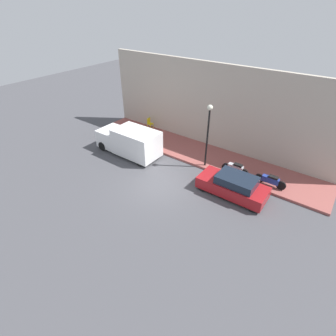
# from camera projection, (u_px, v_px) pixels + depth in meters

# --- Properties ---
(ground_plane) EXTENTS (60.00, 60.00, 0.00)m
(ground_plane) POSITION_uv_depth(u_px,v_px,m) (160.00, 184.00, 16.37)
(ground_plane) COLOR #47474C
(sidewalk) EXTENTS (3.17, 18.18, 0.16)m
(sidewalk) POSITION_uv_depth(u_px,v_px,m) (198.00, 153.00, 19.49)
(sidewalk) COLOR #934C47
(sidewalk) RESTS_ON ground_plane
(building_facade) EXTENTS (0.30, 18.18, 6.21)m
(building_facade) POSITION_uv_depth(u_px,v_px,m) (213.00, 107.00, 19.00)
(building_facade) COLOR #B2A899
(building_facade) RESTS_ON ground_plane
(parked_car) EXTENTS (1.70, 4.01, 1.33)m
(parked_car) POSITION_uv_depth(u_px,v_px,m) (233.00, 186.00, 15.22)
(parked_car) COLOR maroon
(parked_car) RESTS_ON ground_plane
(delivery_van) EXTENTS (1.99, 4.95, 2.03)m
(delivery_van) POSITION_uv_depth(u_px,v_px,m) (129.00, 141.00, 19.08)
(delivery_van) COLOR white
(delivery_van) RESTS_ON ground_plane
(scooter_silver) EXTENTS (0.30, 1.84, 0.87)m
(scooter_silver) POSITION_uv_depth(u_px,v_px,m) (235.00, 169.00, 16.72)
(scooter_silver) COLOR #B7B7BF
(scooter_silver) RESTS_ON sidewalk
(motorcycle_blue) EXTENTS (0.30, 1.89, 0.72)m
(motorcycle_blue) POSITION_uv_depth(u_px,v_px,m) (271.00, 180.00, 15.80)
(motorcycle_blue) COLOR navy
(motorcycle_blue) RESTS_ON sidewalk
(streetlamp) EXTENTS (0.35, 0.35, 4.28)m
(streetlamp) POSITION_uv_depth(u_px,v_px,m) (208.00, 126.00, 16.38)
(streetlamp) COLOR black
(streetlamp) RESTS_ON sidewalk
(cafe_chair) EXTENTS (0.40, 0.40, 0.96)m
(cafe_chair) POSITION_uv_depth(u_px,v_px,m) (150.00, 123.00, 22.64)
(cafe_chair) COLOR yellow
(cafe_chair) RESTS_ON sidewalk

